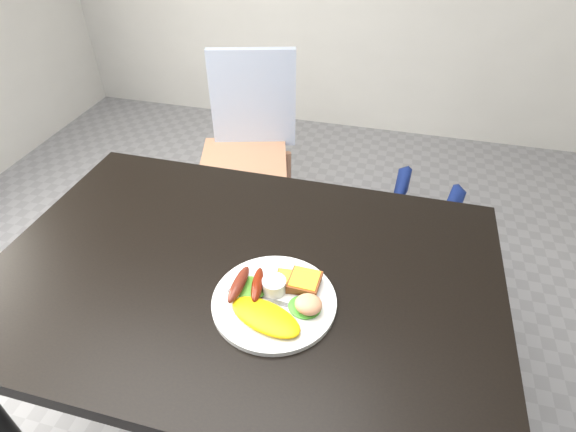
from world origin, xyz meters
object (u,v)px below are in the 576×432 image
at_px(person, 389,162).
at_px(dining_chair, 244,163).
at_px(plate, 274,301).
at_px(dining_table, 244,274).

bearing_deg(person, dining_chair, -9.66).
distance_m(dining_chair, person, 0.75).
distance_m(dining_chair, plate, 1.11).
distance_m(dining_table, plate, 0.13).
bearing_deg(dining_table, dining_chair, 109.99).
distance_m(person, plate, 0.70).
relative_size(dining_table, dining_chair, 3.20).
height_order(person, plate, person).
height_order(dining_chair, plate, plate).
bearing_deg(dining_chair, dining_table, -86.05).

